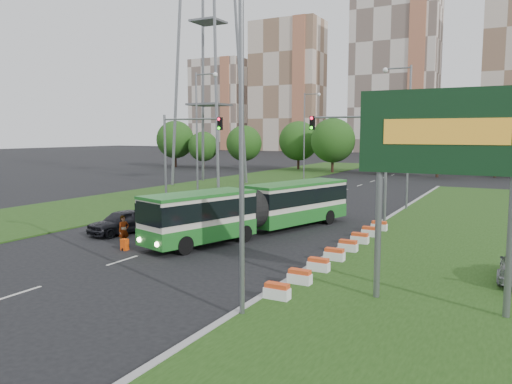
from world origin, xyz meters
The scene contains 20 objects.
ground centered at (0.00, 0.00, 0.00)m, with size 360.00×360.00×0.00m, color black.
grass_median centered at (13.00, 8.00, 0.07)m, with size 14.00×60.00×0.15m, color #1F4112.
median_kerb centered at (6.05, 8.00, 0.09)m, with size 0.30×60.00×0.18m, color #9B9B9B.
left_verge centered at (-18.00, 25.00, 0.05)m, with size 12.00×110.00×0.10m, color #1F4112.
lane_markings centered at (-3.00, 20.00, 0.00)m, with size 0.20×100.00×0.01m, color beige, non-canonical shape.
flower_planters centered at (6.70, -0.30, 0.45)m, with size 1.10×15.90×0.60m, color white, non-canonical shape.
billboard centered at (12.25, -6.00, 6.16)m, with size 6.00×0.37×8.00m.
traffic_mast_median centered at (4.78, 10.00, 5.35)m, with size 5.76×0.32×8.00m.
traffic_mast_left centered at (-10.38, 9.00, 5.35)m, with size 5.76×0.32×8.00m.
street_lamps centered at (-3.00, 10.00, 6.00)m, with size 36.00×60.00×12.00m, color slate, non-canonical shape.
transmission_pylon centered at (-20.00, 28.00, 22.00)m, with size 12.00×12.00×44.00m, color slate, non-canonical shape.
tree_line centered at (10.00, 55.00, 4.50)m, with size 120.00×8.00×9.00m, color #1D4412, non-canonical shape.
apartment_tower_west centered at (-65.00, 150.00, 24.00)m, with size 26.00×15.00×48.00m, color beige.
apartment_tower_cwest centered at (-25.00, 150.00, 26.00)m, with size 28.00×15.00×52.00m, color beige.
midrise_west centered at (-95.00, 150.00, 18.00)m, with size 22.00×14.00×36.00m, color beige.
articulated_bus centered at (-0.32, 3.23, 1.64)m, with size 2.53×16.24×2.67m.
car_left_near centered at (-7.92, -0.75, 0.77)m, with size 1.82×4.53×1.54m, color black.
car_left_far centered at (-8.07, 13.74, 0.75)m, with size 1.58×4.54×1.50m, color black.
pedestrian centered at (-5.23, -3.46, 0.89)m, with size 0.65×0.43×1.78m, color gray.
shopping_trolley centered at (-4.48, -4.22, 0.31)m, with size 0.37×0.39×0.63m.
Camera 1 is at (14.68, -24.68, 6.43)m, focal length 35.00 mm.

